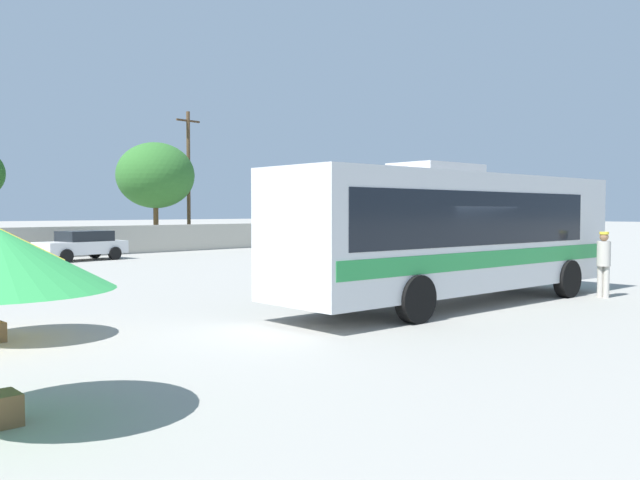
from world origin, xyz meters
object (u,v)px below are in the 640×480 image
Objects in this scene: attendant_by_bus_door at (604,260)px; coach_bus_silver_green at (453,231)px; utility_pole_far at (189,177)px; parked_car_third_white at (82,245)px; roadside_tree_midright at (155,176)px.

coach_bus_silver_green is at bearing 150.92° from attendant_by_bus_door.
attendant_by_bus_door is 30.52m from utility_pole_far.
parked_car_third_white is 12.40m from utility_pole_far.
attendant_by_bus_door reaches higher than parked_car_third_white.
parked_car_third_white is at bearing -143.73° from roadside_tree_midright.
roadside_tree_midright is at bearing 71.76° from coach_bus_silver_green.
utility_pole_far reaches higher than coach_bus_silver_green.
attendant_by_bus_door is at bearing -99.45° from roadside_tree_midright.
parked_car_third_white is 10.66m from roadside_tree_midright.
parked_car_third_white is 0.48× the size of utility_pole_far.
utility_pole_far is (7.29, 29.41, 3.61)m from attendant_by_bus_door.
attendant_by_bus_door is 30.28m from roadside_tree_midright.
coach_bus_silver_green reaches higher than parked_car_third_white.
attendant_by_bus_door is (4.09, -2.27, -0.86)m from coach_bus_silver_green.
roadside_tree_midright is at bearing 174.06° from utility_pole_far.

